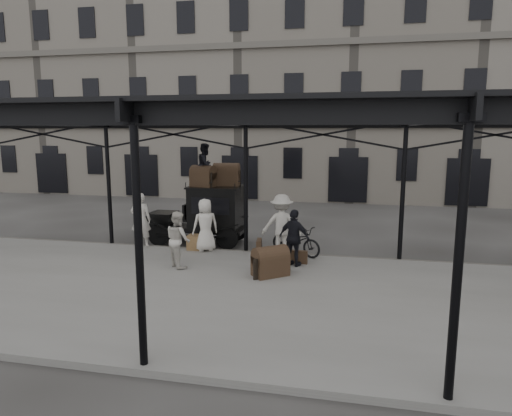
{
  "coord_description": "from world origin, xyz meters",
  "views": [
    {
      "loc": [
        3.46,
        -12.64,
        4.17
      ],
      "look_at": [
        0.43,
        1.6,
        1.7
      ],
      "focal_mm": 32.0,
      "sensor_mm": 36.0,
      "label": 1
    }
  ],
  "objects_px": {
    "taxi": "(208,212)",
    "porter_official": "(294,238)",
    "steamer_trunk_roof_near": "(203,178)",
    "steamer_trunk_platform": "(270,263)",
    "porter_left": "(141,220)",
    "bicycle": "(296,241)"
  },
  "relations": [
    {
      "from": "porter_official",
      "to": "steamer_trunk_platform",
      "type": "bearing_deg",
      "value": 85.55
    },
    {
      "from": "bicycle",
      "to": "steamer_trunk_roof_near",
      "type": "xyz_separation_m",
      "value": [
        -3.54,
        1.21,
        1.87
      ]
    },
    {
      "from": "porter_official",
      "to": "bicycle",
      "type": "relative_size",
      "value": 0.94
    },
    {
      "from": "taxi",
      "to": "steamer_trunk_roof_near",
      "type": "xyz_separation_m",
      "value": [
        -0.08,
        -0.25,
        1.3
      ]
    },
    {
      "from": "porter_left",
      "to": "steamer_trunk_roof_near",
      "type": "height_order",
      "value": "steamer_trunk_roof_near"
    },
    {
      "from": "taxi",
      "to": "porter_official",
      "type": "relative_size",
      "value": 2.12
    },
    {
      "from": "taxi",
      "to": "steamer_trunk_roof_near",
      "type": "height_order",
      "value": "steamer_trunk_roof_near"
    },
    {
      "from": "porter_left",
      "to": "bicycle",
      "type": "relative_size",
      "value": 1.04
    },
    {
      "from": "porter_left",
      "to": "porter_official",
      "type": "distance_m",
      "value": 5.66
    },
    {
      "from": "steamer_trunk_roof_near",
      "to": "steamer_trunk_platform",
      "type": "height_order",
      "value": "steamer_trunk_roof_near"
    },
    {
      "from": "taxi",
      "to": "steamer_trunk_roof_near",
      "type": "bearing_deg",
      "value": -108.07
    },
    {
      "from": "porter_official",
      "to": "steamer_trunk_platform",
      "type": "distance_m",
      "value": 1.3
    },
    {
      "from": "steamer_trunk_roof_near",
      "to": "porter_left",
      "type": "bearing_deg",
      "value": -130.47
    },
    {
      "from": "steamer_trunk_roof_near",
      "to": "steamer_trunk_platform",
      "type": "relative_size",
      "value": 0.91
    },
    {
      "from": "porter_official",
      "to": "steamer_trunk_roof_near",
      "type": "relative_size",
      "value": 1.98
    },
    {
      "from": "steamer_trunk_platform",
      "to": "taxi",
      "type": "bearing_deg",
      "value": 89.67
    },
    {
      "from": "taxi",
      "to": "steamer_trunk_platform",
      "type": "height_order",
      "value": "taxi"
    },
    {
      "from": "porter_left",
      "to": "steamer_trunk_platform",
      "type": "xyz_separation_m",
      "value": [
        5.0,
        -2.26,
        -0.61
      ]
    },
    {
      "from": "taxi",
      "to": "steamer_trunk_platform",
      "type": "relative_size",
      "value": 3.8
    },
    {
      "from": "porter_official",
      "to": "steamer_trunk_roof_near",
      "type": "distance_m",
      "value": 4.62
    },
    {
      "from": "steamer_trunk_platform",
      "to": "porter_official",
      "type": "bearing_deg",
      "value": 24.38
    },
    {
      "from": "steamer_trunk_roof_near",
      "to": "steamer_trunk_platform",
      "type": "distance_m",
      "value": 5.09
    }
  ]
}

